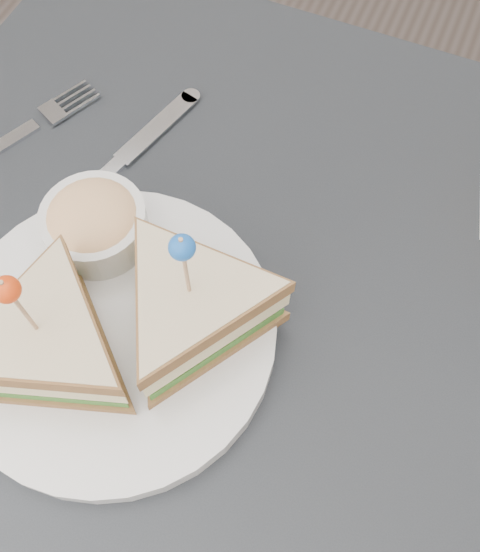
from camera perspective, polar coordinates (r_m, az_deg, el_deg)
name	(u,v)px	position (r m, az deg, el deg)	size (l,w,h in m)	color
ground_plane	(233,459)	(1.29, -0.61, -16.58)	(3.50, 3.50, 0.00)	#3F3833
table	(227,336)	(0.64, -1.18, -5.54)	(0.80, 0.80, 0.75)	black
plate_meal	(117,317)	(0.53, -11.36, -3.71)	(0.35, 0.34, 0.17)	silver
cutlery_fork	(20,134)	(0.72, -19.75, 12.33)	(0.11, 0.20, 0.01)	silver
cutlery_knife	(127,156)	(0.67, -10.48, 10.92)	(0.07, 0.21, 0.01)	silver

